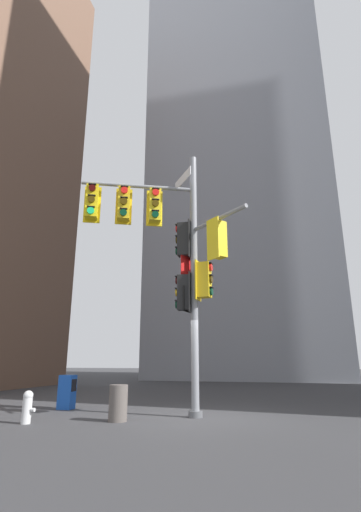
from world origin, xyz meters
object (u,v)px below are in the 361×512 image
object	(u,v)px
fire_hydrant	(27,406)
trash_bin	(118,403)
signal_pole_assembly	(173,247)
newspaper_box	(67,392)

from	to	relation	value
fire_hydrant	trash_bin	distance (m)	2.12
signal_pole_assembly	newspaper_box	size ratio (longest dim) A/B	7.61
newspaper_box	trash_bin	world-z (taller)	newspaper_box
signal_pole_assembly	trash_bin	distance (m)	4.38
fire_hydrant	trash_bin	world-z (taller)	trash_bin
trash_bin	newspaper_box	bearing A→B (deg)	143.97
newspaper_box	trash_bin	bearing A→B (deg)	-36.03
fire_hydrant	newspaper_box	xyz separation A→B (m)	(-0.53, 2.65, 0.11)
signal_pole_assembly	fire_hydrant	bearing A→B (deg)	-152.32
fire_hydrant	newspaper_box	distance (m)	2.71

